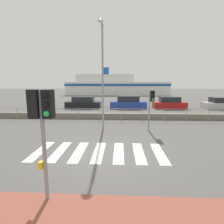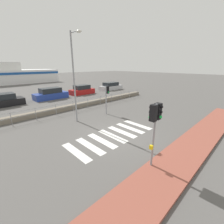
% 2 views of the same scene
% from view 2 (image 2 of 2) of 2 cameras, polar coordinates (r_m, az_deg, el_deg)
% --- Properties ---
extents(ground_plane, '(160.00, 160.00, 0.00)m').
position_cam_2_polar(ground_plane, '(9.94, 0.77, -8.84)').
color(ground_plane, '#565451').
extents(sidewalk_brick, '(24.00, 1.80, 0.12)m').
position_cam_2_polar(sidewalk_brick, '(7.97, 23.18, -17.15)').
color(sidewalk_brick, '#934C3D').
rests_on(sidewalk_brick, ground_plane).
extents(crosswalk, '(5.85, 2.40, 0.01)m').
position_cam_2_polar(crosswalk, '(9.84, 0.15, -9.09)').
color(crosswalk, silver).
rests_on(crosswalk, ground_plane).
extents(seawall, '(25.20, 0.55, 0.47)m').
position_cam_2_polar(seawall, '(15.67, -18.88, 1.08)').
color(seawall, slate).
rests_on(seawall, ground_plane).
extents(harbor_fence, '(22.72, 0.04, 1.05)m').
position_cam_2_polar(harbor_fence, '(14.78, -17.56, 2.13)').
color(harbor_fence, gray).
rests_on(harbor_fence, ground_plane).
extents(traffic_light_near, '(0.58, 0.41, 2.94)m').
position_cam_2_polar(traffic_light_near, '(6.33, 16.07, -2.65)').
color(traffic_light_near, gray).
rests_on(traffic_light_near, ground_plane).
extents(traffic_light_far, '(0.34, 0.32, 2.60)m').
position_cam_2_polar(traffic_light_far, '(13.70, -1.92, 6.99)').
color(traffic_light_far, gray).
rests_on(traffic_light_far, ground_plane).
extents(streetlamp, '(0.32, 1.33, 6.68)m').
position_cam_2_polar(streetlamp, '(11.64, -13.96, 15.53)').
color(streetlamp, gray).
rests_on(streetlamp, ground_plane).
extents(parked_car_black, '(4.24, 1.86, 1.38)m').
position_cam_2_polar(parked_car_black, '(20.65, -36.39, 3.41)').
color(parked_car_black, black).
rests_on(parked_car_black, ground_plane).
extents(parked_car_blue, '(4.34, 1.78, 1.48)m').
position_cam_2_polar(parked_car_blue, '(22.01, -22.27, 6.32)').
color(parked_car_blue, '#233D9E').
rests_on(parked_car_blue, ground_plane).
extents(parked_car_red, '(3.82, 1.71, 1.41)m').
position_cam_2_polar(parked_car_red, '(24.29, -11.34, 8.14)').
color(parked_car_red, '#B21919').
rests_on(parked_car_red, ground_plane).
extents(parked_car_silver, '(4.52, 1.79, 1.36)m').
position_cam_2_polar(parked_car_silver, '(28.18, -0.46, 9.69)').
color(parked_car_silver, '#BCBCC1').
rests_on(parked_car_silver, ground_plane).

